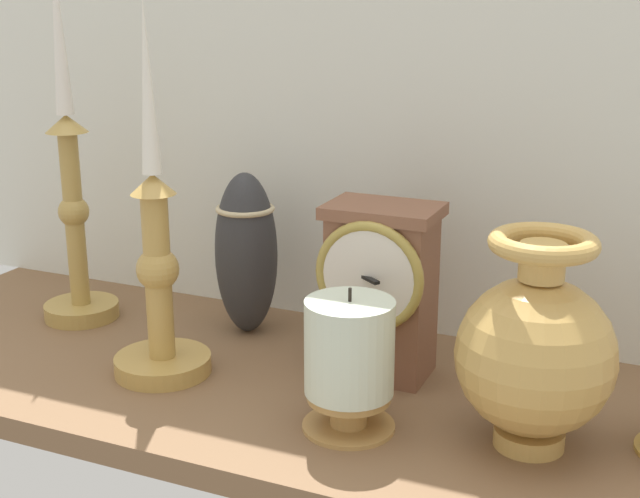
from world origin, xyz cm
name	(u,v)px	position (x,y,z in cm)	size (l,w,h in cm)	color
ground_plane	(284,388)	(0.00, 0.00, -1.20)	(100.00, 36.00, 2.40)	brown
back_wall	(354,37)	(0.00, 18.50, 32.50)	(120.00, 2.00, 65.00)	silver
mantel_clock	(380,288)	(8.51, 4.65, 9.22)	(10.97, 9.23, 17.60)	brown
candlestick_tall_left	(73,206)	(-29.35, 5.44, 13.69)	(8.68, 8.68, 42.90)	#B59248
candlestick_tall_center	(158,278)	(-11.77, -3.85, 10.12)	(9.82, 9.82, 37.33)	tan
brass_vase_bulbous	(535,351)	(25.28, -3.84, 8.75)	(13.42, 13.42, 18.89)	tan
pillar_candle_front	(349,360)	(9.98, -7.16, 6.59)	(8.31, 8.31, 13.21)	tan
tall_ceramic_vase	(246,252)	(-9.23, 9.70, 9.36)	(6.99, 6.99, 18.43)	#303032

